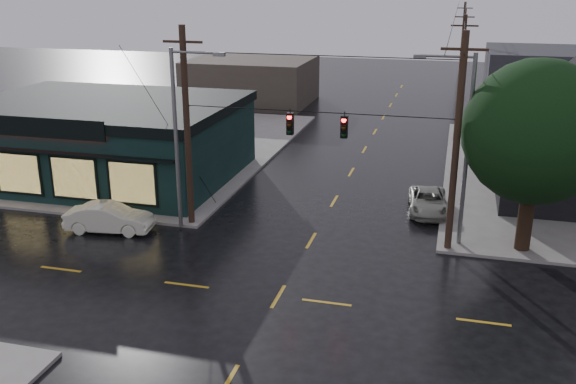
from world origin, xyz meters
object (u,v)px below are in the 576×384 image
(utility_pole_ne, at_px, (447,250))
(suv_silver, at_px, (428,201))
(sedan_cream, at_px, (109,218))
(corner_tree, at_px, (536,132))
(utility_pole_nw, at_px, (192,224))

(utility_pole_ne, distance_m, suv_silver, 5.23)
(utility_pole_ne, height_order, suv_silver, utility_pole_ne)
(utility_pole_ne, distance_m, sedan_cream, 16.78)
(corner_tree, relative_size, utility_pole_ne, 0.88)
(corner_tree, xyz_separation_m, sedan_cream, (-20.03, -2.67, -5.03))
(utility_pole_nw, xyz_separation_m, sedan_cream, (-3.65, -1.93, 0.72))
(utility_pole_nw, height_order, suv_silver, utility_pole_nw)
(corner_tree, distance_m, suv_silver, 8.12)
(sedan_cream, height_order, suv_silver, sedan_cream)
(utility_pole_nw, distance_m, suv_silver, 12.86)
(utility_pole_ne, relative_size, sedan_cream, 2.31)
(utility_pole_nw, relative_size, sedan_cream, 2.31)
(utility_pole_ne, bearing_deg, corner_tree, 12.38)
(utility_pole_nw, relative_size, suv_silver, 2.30)
(corner_tree, height_order, suv_silver, corner_tree)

